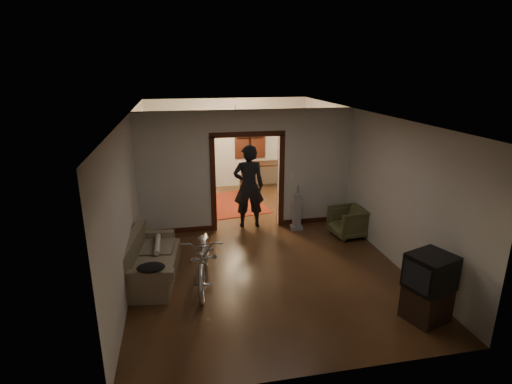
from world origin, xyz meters
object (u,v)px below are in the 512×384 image
object	(u,v)px
bicycle	(204,256)
desk	(266,176)
armchair	(348,222)
locker	(189,165)
sofa	(152,257)
person	(249,186)

from	to	relation	value
bicycle	desk	bearing A→B (deg)	73.45
armchair	locker	size ratio (longest dim) A/B	0.43
sofa	desk	xyz separation A→B (m)	(3.27, 5.10, -0.00)
bicycle	person	bearing A→B (deg)	69.95
sofa	armchair	bearing A→B (deg)	21.65
bicycle	person	distance (m)	2.81
bicycle	desk	xyz separation A→B (m)	(2.34, 5.44, -0.10)
armchair	desk	size ratio (longest dim) A/B	0.67
bicycle	locker	size ratio (longest dim) A/B	1.11
armchair	person	world-z (taller)	person
bicycle	person	world-z (taller)	person
armchair	locker	distance (m)	5.28
armchair	desk	world-z (taller)	desk
locker	sofa	bearing A→B (deg)	-95.12
person	armchair	bearing A→B (deg)	157.12
sofa	desk	bearing A→B (deg)	64.65
armchair	locker	bearing A→B (deg)	-146.15
desk	locker	bearing A→B (deg)	172.89
sofa	person	size ratio (longest dim) A/B	0.90
desk	bicycle	bearing A→B (deg)	-120.71
sofa	armchair	world-z (taller)	sofa
armchair	person	bearing A→B (deg)	-122.73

